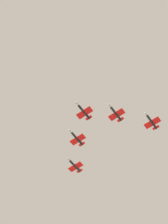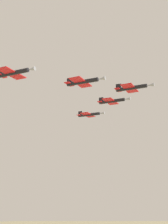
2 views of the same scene
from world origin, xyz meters
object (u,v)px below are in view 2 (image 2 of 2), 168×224
Objects in this scene: jet_port_outer at (90,115)px; jet_starboard_outer at (14,73)px; jet_starboard_inner at (83,82)px; jet_lead at (132,88)px; jet_port_inner at (112,101)px.

jet_starboard_outer is (-39.60, -38.74, 0.18)m from jet_port_outer.
jet_starboard_inner is at bearing 21.46° from jet_port_outer.
jet_port_inner is at bearing -138.93° from jet_lead.
jet_port_outer is (-1.52, 21.36, -0.73)m from jet_port_inner.
jet_port_inner is at bearing 49.71° from jet_port_outer.
jet_starboard_outer is (-21.33, 1.99, 0.73)m from jet_starboard_inner.
jet_starboard_inner is (-19.80, -19.37, -1.28)m from jet_port_inner.
jet_port_outer is at bearing -130.29° from jet_port_inner.
jet_starboard_inner is at bearing 0.00° from jet_port_inner.
jet_port_outer is at bearing 180.00° from jet_starboard_outer.
jet_lead is 1.00× the size of jet_starboard_outer.
jet_port_inner reaches higher than jet_port_outer.
jet_port_outer is (-0.07, 39.68, -0.09)m from jet_lead.
jet_lead is at bearing 41.07° from jet_port_inner.
jet_lead is 1.00× the size of jet_port_outer.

